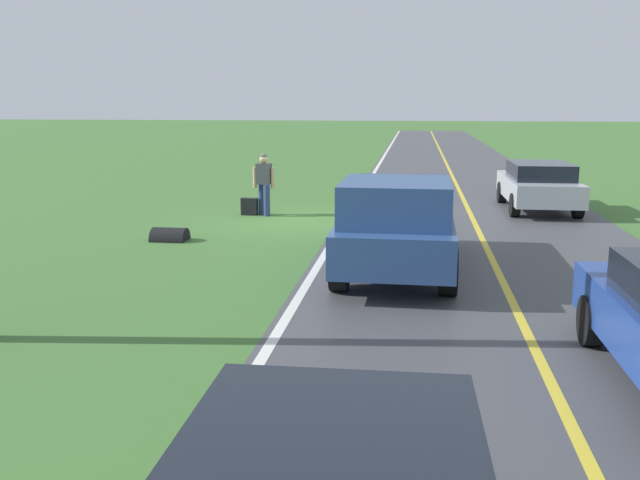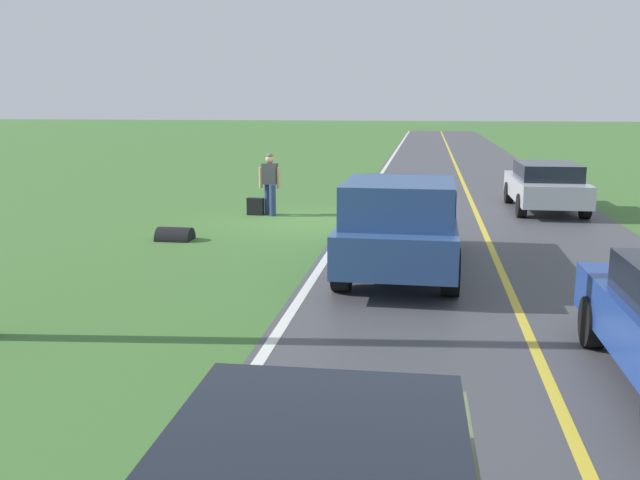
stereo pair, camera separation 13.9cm
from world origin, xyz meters
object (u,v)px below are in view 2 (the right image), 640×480
(suitcase_carried, at_px, (255,206))
(pickup_truck_passing, at_px, (401,222))
(sedan_near_oncoming, at_px, (546,185))
(hitchhiker_walking, at_px, (270,180))

(suitcase_carried, relative_size, pickup_truck_passing, 0.09)
(pickup_truck_passing, relative_size, sedan_near_oncoming, 1.23)
(hitchhiker_walking, bearing_deg, suitcase_carried, 6.98)
(suitcase_carried, bearing_deg, sedan_near_oncoming, 107.99)
(hitchhiker_walking, height_order, suitcase_carried, hitchhiker_walking)
(hitchhiker_walking, height_order, sedan_near_oncoming, hitchhiker_walking)
(hitchhiker_walking, bearing_deg, sedan_near_oncoming, -165.52)
(pickup_truck_passing, xyz_separation_m, sedan_near_oncoming, (-3.90, -8.22, -0.21))
(hitchhiker_walking, relative_size, sedan_near_oncoming, 0.40)
(suitcase_carried, xyz_separation_m, pickup_truck_passing, (-4.31, 6.16, 0.72))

